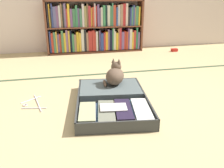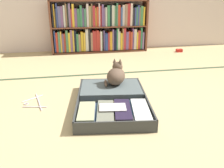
{
  "view_description": "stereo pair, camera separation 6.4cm",
  "coord_description": "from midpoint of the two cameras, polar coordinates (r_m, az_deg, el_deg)",
  "views": [
    {
      "loc": [
        -0.46,
        -1.71,
        0.92
      ],
      "look_at": [
        -0.06,
        0.09,
        0.21
      ],
      "focal_mm": 37.66,
      "sensor_mm": 36.0,
      "label": 1
    },
    {
      "loc": [
        -0.39,
        -1.73,
        0.92
      ],
      "look_at": [
        -0.06,
        0.09,
        0.21
      ],
      "focal_mm": 37.66,
      "sensor_mm": 36.0,
      "label": 2
    }
  ],
  "objects": [
    {
      "name": "bookshelf",
      "position": [
        4.04,
        -2.63,
        13.46
      ],
      "size": [
        1.6,
        0.27,
        0.85
      ],
      "color": "brown",
      "rests_on": "ground_plane"
    },
    {
      "name": "black_cat",
      "position": [
        2.28,
        1.82,
        2.13
      ],
      "size": [
        0.26,
        0.3,
        0.25
      ],
      "color": "brown",
      "rests_on": "open_suitcase"
    },
    {
      "name": "ground_plane",
      "position": [
        2.0,
        3.05,
        -6.53
      ],
      "size": [
        10.0,
        10.0,
        0.0
      ],
      "primitive_type": "plane",
      "color": "tan"
    },
    {
      "name": "clothes_hanger",
      "position": [
        2.23,
        -17.52,
        -4.29
      ],
      "size": [
        0.23,
        0.38,
        0.01
      ],
      "color": "silver",
      "rests_on": "ground_plane"
    },
    {
      "name": "tatami_border",
      "position": [
        2.9,
        -1.52,
        2.47
      ],
      "size": [
        4.8,
        0.05,
        0.0
      ],
      "color": "#354B31",
      "rests_on": "ground_plane"
    },
    {
      "name": "open_suitcase",
      "position": [
        2.1,
        0.92,
        -3.72
      ],
      "size": [
        0.71,
        0.97,
        0.1
      ],
      "color": "#36393A",
      "rests_on": "ground_plane"
    },
    {
      "name": "small_red_pouch",
      "position": [
        4.22,
        16.42,
        7.82
      ],
      "size": [
        0.1,
        0.07,
        0.05
      ],
      "color": "red",
      "rests_on": "ground_plane"
    }
  ]
}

